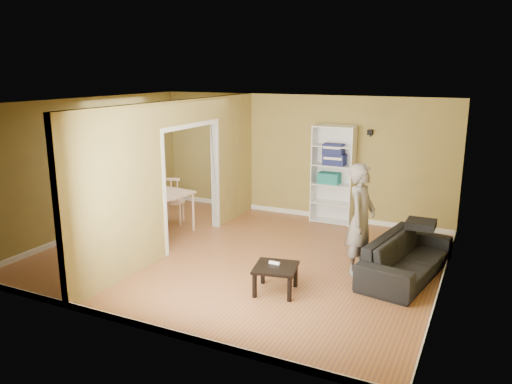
% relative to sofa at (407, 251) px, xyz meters
% --- Properties ---
extents(room_shell, '(6.50, 6.50, 6.50)m').
position_rel_sofa_xyz_m(room_shell, '(-2.70, -0.35, 0.89)').
color(room_shell, '#9C652F').
rests_on(room_shell, ground).
extents(partition, '(0.22, 5.50, 2.60)m').
position_rel_sofa_xyz_m(partition, '(-3.90, -0.35, 0.89)').
color(partition, olive).
rests_on(partition, ground).
extents(wall_speaker, '(0.10, 0.10, 0.10)m').
position_rel_sofa_xyz_m(wall_speaker, '(-1.20, 2.34, 1.49)').
color(wall_speaker, black).
rests_on(wall_speaker, room_shell).
extents(sofa, '(2.25, 1.26, 0.81)m').
position_rel_sofa_xyz_m(sofa, '(0.00, 0.00, 0.00)').
color(sofa, '#28292B').
rests_on(sofa, ground).
extents(person, '(0.78, 0.63, 2.04)m').
position_rel_sofa_xyz_m(person, '(-0.69, -0.21, 0.62)').
color(person, slate).
rests_on(person, ground).
extents(bookshelf, '(0.85, 0.37, 2.01)m').
position_rel_sofa_xyz_m(bookshelf, '(-1.88, 2.26, 0.60)').
color(bookshelf, white).
rests_on(bookshelf, ground).
extents(paper_box_teal, '(0.43, 0.28, 0.22)m').
position_rel_sofa_xyz_m(paper_box_teal, '(-1.96, 2.21, 0.53)').
color(paper_box_teal, '#1E655B').
rests_on(paper_box_teal, bookshelf).
extents(paper_box_navy_b, '(0.44, 0.29, 0.22)m').
position_rel_sofa_xyz_m(paper_box_navy_b, '(-1.86, 2.21, 0.92)').
color(paper_box_navy_b, '#141D4F').
rests_on(paper_box_navy_b, bookshelf).
extents(paper_box_navy_c, '(0.41, 0.26, 0.21)m').
position_rel_sofa_xyz_m(paper_box_navy_c, '(-1.89, 2.21, 1.12)').
color(paper_box_navy_c, navy).
rests_on(paper_box_navy_c, bookshelf).
extents(coffee_table, '(0.59, 0.59, 0.40)m').
position_rel_sofa_xyz_m(coffee_table, '(-1.58, -1.41, -0.07)').
color(coffee_table, black).
rests_on(coffee_table, ground).
extents(game_controller, '(0.16, 0.04, 0.03)m').
position_rel_sofa_xyz_m(game_controller, '(-1.63, -1.34, 0.01)').
color(game_controller, white).
rests_on(game_controller, coffee_table).
extents(dining_table, '(1.28, 0.85, 0.80)m').
position_rel_sofa_xyz_m(dining_table, '(-4.80, 0.18, 0.32)').
color(dining_table, tan).
rests_on(dining_table, ground).
extents(chair_left, '(0.51, 0.51, 1.01)m').
position_rel_sofa_xyz_m(chair_left, '(-5.62, 0.22, 0.10)').
color(chair_left, tan).
rests_on(chair_left, ground).
extents(chair_near, '(0.55, 0.55, 1.02)m').
position_rel_sofa_xyz_m(chair_near, '(-4.76, -0.41, 0.10)').
color(chair_near, tan).
rests_on(chair_near, ground).
extents(chair_far, '(0.60, 0.60, 1.01)m').
position_rel_sofa_xyz_m(chair_far, '(-4.79, 0.70, 0.10)').
color(chair_far, tan).
rests_on(chair_far, ground).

